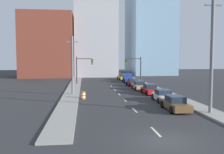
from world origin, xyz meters
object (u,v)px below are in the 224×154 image
Objects in this scene: sedan_tan at (139,86)px; sedan_yellow at (123,77)px; utility_pole_right_near at (212,55)px; sedan_brown at (175,104)px; traffic_barrel at (83,95)px; traffic_signal_right at (136,66)px; utility_pole_left_mid at (72,65)px; traffic_signal_left at (82,67)px; pickup_truck_blue at (128,79)px; sedan_maroon at (133,83)px; sedan_white at (163,96)px; sedan_red at (150,89)px.

sedan_yellow is at bearing 90.31° from sedan_tan.
utility_pole_right_near reaches higher than sedan_brown.
utility_pole_right_near is 16.30m from traffic_barrel.
utility_pole_left_mid reaches higher than traffic_signal_right.
traffic_signal_left is 10.74m from pickup_truck_blue.
utility_pole_left_mid is at bearing -153.84° from sedan_tan.
sedan_tan is (9.22, 8.59, 0.18)m from traffic_barrel.
traffic_signal_right is 26.62m from sedan_brown.
traffic_barrel is 0.21× the size of sedan_maroon.
utility_pole_left_mid reaches higher than pickup_truck_blue.
pickup_truck_blue is (0.36, 7.23, 0.16)m from sedan_maroon.
sedan_yellow reaches higher than sedan_white.
sedan_red is 1.01× the size of sedan_tan.
utility_pole_left_mid is at bearing -118.59° from pickup_truck_blue.
utility_pole_right_near is 2.46× the size of sedan_tan.
sedan_white is at bearing -87.08° from sedan_tan.
traffic_signal_left is 18.31m from sedan_red.
utility_pole_right_near is 1.30× the size of utility_pole_left_mid.
sedan_tan is (9.58, -9.89, -2.89)m from traffic_signal_left.
sedan_tan is at bearing 94.54° from sedan_red.
traffic_signal_left is at bearing 123.19° from sedan_red.
traffic_barrel is 23.39m from pickup_truck_blue.
traffic_signal_left is 1.20× the size of sedan_white.
traffic_signal_left is 28.25m from sedan_brown.
sedan_brown reaches higher than sedan_yellow.
utility_pole_right_near is 1.82× the size of pickup_truck_blue.
sedan_white is at bearing -86.57° from pickup_truck_blue.
traffic_barrel is 29.06m from sedan_yellow.
sedan_red is (0.02, 6.09, 0.02)m from sedan_white.
sedan_yellow is at bearing 90.29° from sedan_brown.
sedan_red is at bearing -0.22° from utility_pole_left_mid.
sedan_yellow is at bearing 92.40° from sedan_white.
utility_pole_left_mid is at bearing -138.01° from sedan_maroon.
sedan_maroon is at bearing 56.64° from traffic_barrel.
sedan_tan is at bearing -98.88° from traffic_signal_right.
sedan_brown reaches higher than traffic_barrel.
traffic_signal_right is 1.14× the size of sedan_yellow.
traffic_signal_right reaches higher than traffic_barrel.
sedan_brown is (10.69, -11.43, -3.59)m from utility_pole_left_mid.
traffic_barrel is (-11.80, 10.04, -5.06)m from utility_pole_right_near.
traffic_signal_right reaches higher than sedan_red.
sedan_yellow is at bearing 42.91° from traffic_signal_left.
pickup_truck_blue is at bearing 84.57° from sedan_maroon.
sedan_white is at bearing -91.81° from sedan_yellow.
sedan_tan is (0.01, 16.53, -0.02)m from sedan_brown.
utility_pole_left_mid is at bearing -116.67° from sedan_yellow.
sedan_maroon is (10.75, 10.58, -3.63)m from utility_pole_left_mid.
traffic_signal_right is 1.24× the size of sedan_maroon.
sedan_tan is at bearing -92.78° from sedan_yellow.
sedan_white is (10.02, -21.13, -2.89)m from traffic_signal_left.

